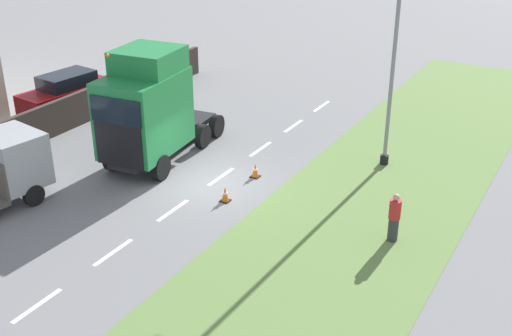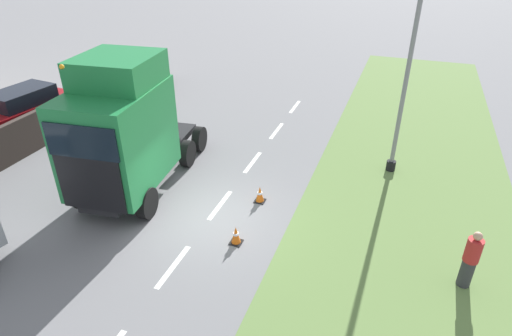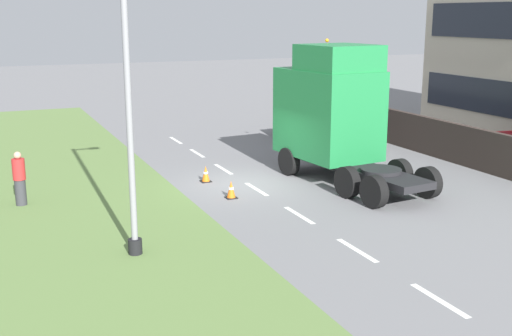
{
  "view_description": "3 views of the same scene",
  "coord_description": "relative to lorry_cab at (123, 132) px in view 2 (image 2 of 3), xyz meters",
  "views": [
    {
      "loc": [
        -12.73,
        18.56,
        11.26
      ],
      "look_at": [
        -2.33,
        0.53,
        1.44
      ],
      "focal_mm": 45.0,
      "sensor_mm": 36.0,
      "label": 1
    },
    {
      "loc": [
        -5.21,
        10.16,
        8.25
      ],
      "look_at": [
        -1.01,
        -1.5,
        1.21
      ],
      "focal_mm": 30.0,
      "sensor_mm": 36.0,
      "label": 2
    },
    {
      "loc": [
        -8.51,
        -20.16,
        5.84
      ],
      "look_at": [
        -0.66,
        -2.18,
        1.14
      ],
      "focal_mm": 45.0,
      "sensor_mm": 36.0,
      "label": 3
    }
  ],
  "objects": [
    {
      "name": "ground_plane",
      "position": [
        -3.17,
        0.29,
        -2.42
      ],
      "size": [
        120.0,
        120.0,
        0.0
      ],
      "primitive_type": "plane",
      "color": "slate",
      "rests_on": "ground"
    },
    {
      "name": "traffic_cone_lead",
      "position": [
        -4.36,
        -1.08,
        -2.13
      ],
      "size": [
        0.36,
        0.36,
        0.58
      ],
      "color": "black",
      "rests_on": "ground"
    },
    {
      "name": "grass_verge",
      "position": [
        -9.17,
        0.29,
        -2.41
      ],
      "size": [
        7.0,
        44.0,
        0.01
      ],
      "color": "#607F42",
      "rests_on": "ground"
    },
    {
      "name": "lorry_cab",
      "position": [
        0.0,
        0.0,
        0.0
      ],
      "size": [
        3.2,
        6.91,
        4.97
      ],
      "rotation": [
        0.0,
        0.0,
        0.11
      ],
      "color": "black",
      "rests_on": "ground"
    },
    {
      "name": "lamp_post",
      "position": [
        -8.34,
        -4.82,
        1.29
      ],
      "size": [
        1.29,
        0.35,
        8.05
      ],
      "color": "black",
      "rests_on": "ground"
    },
    {
      "name": "traffic_cone_trailing",
      "position": [
        -4.42,
        1.25,
        -2.13
      ],
      "size": [
        0.36,
        0.36,
        0.58
      ],
      "color": "black",
      "rests_on": "ground"
    },
    {
      "name": "lane_markings",
      "position": [
        -3.17,
        -0.41,
        -2.42
      ],
      "size": [
        0.16,
        21.0,
        0.0
      ],
      "color": "white",
      "rests_on": "ground"
    },
    {
      "name": "pedestrian",
      "position": [
        -10.7,
        0.81,
        -1.57
      ],
      "size": [
        0.39,
        0.39,
        1.73
      ],
      "color": "#333338",
      "rests_on": "ground"
    },
    {
      "name": "parked_car",
      "position": [
        7.65,
        -2.97,
        -1.46
      ],
      "size": [
        2.41,
        4.97,
        1.95
      ],
      "rotation": [
        0.0,
        0.0,
        -0.11
      ],
      "color": "maroon",
      "rests_on": "ground"
    }
  ]
}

